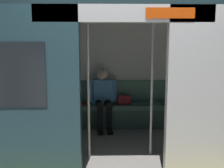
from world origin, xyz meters
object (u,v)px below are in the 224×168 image
grab_pole_door (88,88)px  person_seated (103,94)px  bench_seat (117,110)px  handbag (124,100)px  book (82,104)px  grab_pole_far (152,87)px  train_car (114,56)px

grab_pole_door → person_seated: bearing=-97.5°
bench_seat → grab_pole_door: (0.46, 1.47, 0.69)m
bench_seat → handbag: handbag is taller
bench_seat → person_seated: size_ratio=2.64×
person_seated → book: person_seated is taller
bench_seat → person_seated: (0.27, 0.05, 0.33)m
person_seated → handbag: person_seated is taller
handbag → grab_pole_far: 1.51m
person_seated → grab_pole_far: bearing=119.5°
handbag → book: handbag is taller
bench_seat → book: (0.69, -0.03, 0.12)m
train_car → grab_pole_far: size_ratio=3.06×
handbag → grab_pole_door: (0.61, 1.50, 0.50)m
person_seated → grab_pole_door: 1.48m
person_seated → book: 0.47m
grab_pole_door → train_car: bearing=-124.2°
grab_pole_far → grab_pole_door: bearing=7.0°
handbag → grab_pole_door: 1.70m
bench_seat → handbag: size_ratio=12.10×
train_car → grab_pole_far: (-0.54, 0.45, -0.42)m
person_seated → handbag: size_ratio=4.58×
train_car → grab_pole_door: (0.39, 0.57, -0.42)m
bench_seat → book: 0.70m
person_seated → bench_seat: bearing=-169.3°
book → grab_pole_far: bearing=143.8°
handbag → grab_pole_far: size_ratio=0.12×
train_car → person_seated: (0.20, -0.85, -0.78)m
person_seated → handbag: bearing=-168.7°
handbag → bench_seat: bearing=12.6°
book → grab_pole_door: size_ratio=0.11×
train_car → bench_seat: bearing=-94.8°
handbag → book: bearing=0.3°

